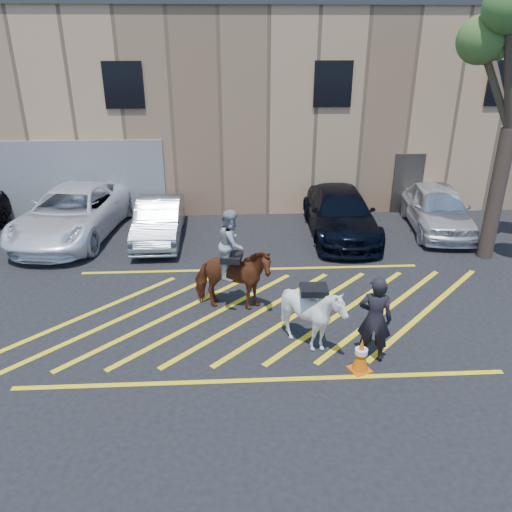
{
  "coord_description": "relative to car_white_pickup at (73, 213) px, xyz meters",
  "views": [
    {
      "loc": [
        -0.56,
        -10.61,
        6.08
      ],
      "look_at": [
        0.03,
        0.2,
        1.3
      ],
      "focal_mm": 35.0,
      "sensor_mm": 36.0,
      "label": 1
    }
  ],
  "objects": [
    {
      "name": "ground",
      "position": [
        5.7,
        -5.16,
        -0.79
      ],
      "size": [
        90.0,
        90.0,
        0.0
      ],
      "primitive_type": "plane",
      "color": "black",
      "rests_on": "ground"
    },
    {
      "name": "car_white_pickup",
      "position": [
        0.0,
        0.0,
        0.0
      ],
      "size": [
        3.34,
        6.0,
        1.59
      ],
      "primitive_type": "imported",
      "rotation": [
        0.0,
        0.0,
        -0.13
      ],
      "color": "white",
      "rests_on": "ground"
    },
    {
      "name": "car_silver_sedan",
      "position": [
        2.84,
        -0.47,
        -0.13
      ],
      "size": [
        1.46,
        4.03,
        1.32
      ],
      "primitive_type": "imported",
      "rotation": [
        0.0,
        0.0,
        0.02
      ],
      "color": "gray",
      "rests_on": "ground"
    },
    {
      "name": "car_blue_suv",
      "position": [
        8.77,
        -0.29,
        -0.06
      ],
      "size": [
        2.18,
        5.1,
        1.46
      ],
      "primitive_type": "imported",
      "rotation": [
        0.0,
        0.0,
        -0.03
      ],
      "color": "black",
      "rests_on": "ground"
    },
    {
      "name": "car_white_suv",
      "position": [
        12.13,
        -0.06,
        -0.03
      ],
      "size": [
        2.35,
        4.66,
        1.52
      ],
      "primitive_type": "imported",
      "rotation": [
        0.0,
        0.0,
        -0.13
      ],
      "color": "white",
      "rests_on": "ground"
    },
    {
      "name": "handler",
      "position": [
        7.97,
        -7.34,
        0.13
      ],
      "size": [
        0.78,
        0.63,
        1.85
      ],
      "primitive_type": "imported",
      "rotation": [
        0.0,
        0.0,
        2.82
      ],
      "color": "black",
      "rests_on": "ground"
    },
    {
      "name": "warehouse",
      "position": [
        5.69,
        6.84,
        2.86
      ],
      "size": [
        32.42,
        10.2,
        7.3
      ],
      "color": "tan",
      "rests_on": "ground"
    },
    {
      "name": "hatching_zone",
      "position": [
        5.7,
        -5.46,
        -0.79
      ],
      "size": [
        12.6,
        5.12,
        0.01
      ],
      "color": "yellow",
      "rests_on": "ground"
    },
    {
      "name": "mounted_bay",
      "position": [
        5.15,
        -5.14,
        0.22
      ],
      "size": [
        2.03,
        1.2,
        2.52
      ],
      "color": "brown",
      "rests_on": "ground"
    },
    {
      "name": "saddled_white",
      "position": [
        6.8,
        -6.86,
        -0.02
      ],
      "size": [
        1.3,
        1.44,
        1.53
      ],
      "color": "silver",
      "rests_on": "ground"
    },
    {
      "name": "traffic_cone",
      "position": [
        7.64,
        -7.74,
        -0.43
      ],
      "size": [
        0.5,
        0.5,
        0.73
      ],
      "color": "#E35809",
      "rests_on": "ground"
    }
  ]
}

